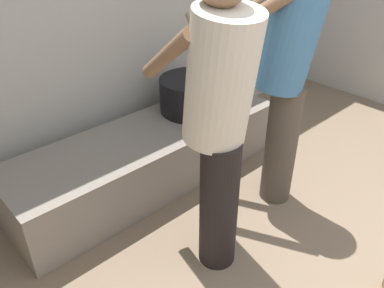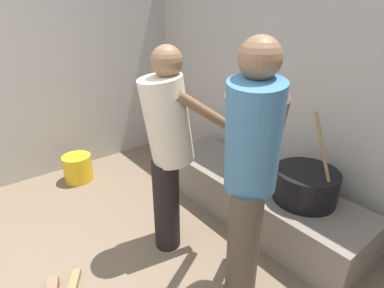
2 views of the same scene
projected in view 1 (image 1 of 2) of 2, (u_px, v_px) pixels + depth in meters
The scene contains 4 objects.
hearth_ledge at pixel (150, 157), 2.72m from camera, with size 1.97×0.60×0.39m, color slate.
cooking_pot_main at pixel (192, 94), 2.83m from camera, with size 0.48×0.48×0.70m.
cook_in_cream_shirt at pixel (219, 114), 1.76m from camera, with size 0.45×0.70×1.55m.
cook_in_blue_shirt at pixel (286, 62), 2.18m from camera, with size 0.65×0.73×1.64m.
Camera 1 is at (-1.55, 0.20, 1.69)m, focal length 36.57 mm.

